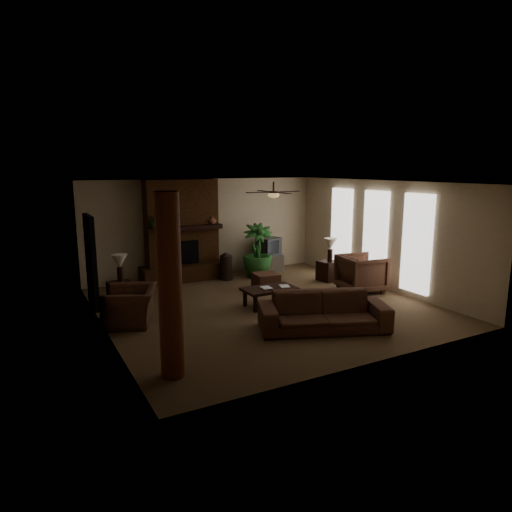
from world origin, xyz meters
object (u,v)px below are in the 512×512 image
floor_plant (258,262)px  ottoman (266,281)px  tv_stand (268,263)px  side_table_right (328,271)px  coffee_table (269,290)px  lamp_right (330,245)px  armchair_left (130,300)px  sofa (324,306)px  armchair_right (362,271)px  log_column (170,287)px  side_table_left (121,294)px  lamp_left (120,263)px  floor_vase (226,265)px

floor_plant → ottoman: bearing=-108.6°
tv_stand → side_table_right: 2.02m
coffee_table → floor_plant: floor_plant is taller
tv_stand → lamp_right: 2.20m
coffee_table → armchair_left: bearing=173.9°
sofa → armchair_right: bearing=57.4°
log_column → armchair_right: log_column is taller
armchair_right → tv_stand: (-0.93, 3.13, -0.27)m
side_table_left → sofa: bearing=-47.8°
tv_stand → coffee_table: bearing=-107.3°
ottoman → lamp_right: bearing=-3.9°
lamp_left → side_table_left: bearing=109.9°
floor_plant → lamp_left: bearing=-166.7°
ottoman → tv_stand: tv_stand is taller
log_column → lamp_left: size_ratio=4.31×
log_column → floor_vase: log_column is taller
tv_stand → side_table_left: size_ratio=1.55×
coffee_table → floor_vase: 2.70m
side_table_left → tv_stand: bearing=16.9°
lamp_left → side_table_right: (5.60, -0.34, -0.73)m
coffee_table → ottoman: (0.68, 1.36, -0.17)m
armchair_right → coffee_table: armchair_right is taller
side_table_right → lamp_left: bearing=176.5°
side_table_left → lamp_left: bearing=-70.1°
armchair_right → tv_stand: armchair_right is taller
ottoman → side_table_right: side_table_right is taller
side_table_left → lamp_left: size_ratio=0.85×
sofa → side_table_right: bearing=73.5°
armchair_left → floor_vase: 3.99m
floor_vase → sofa: bearing=-89.8°
coffee_table → side_table_left: size_ratio=2.18×
log_column → floor_plant: bearing=49.9°
armchair_right → floor_plant: 3.06m
coffee_table → side_table_left: side_table_left is taller
ottoman → side_table_right: size_ratio=1.09×
armchair_right → lamp_right: lamp_right is taller
armchair_right → armchair_left: bearing=94.1°
sofa → tv_stand: bearing=94.3°
armchair_left → tv_stand: 5.55m
sofa → tv_stand: sofa is taller
armchair_left → coffee_table: armchair_left is taller
side_table_left → side_table_right: same height
armchair_left → ottoman: 3.89m
log_column → coffee_table: (3.06, 2.36, -1.03)m
coffee_table → ottoman: 1.53m
log_column → armchair_left: log_column is taller
sofa → tv_stand: 5.16m
armchair_left → lamp_left: size_ratio=1.74×
sofa → lamp_right: bearing=73.0°
side_table_right → log_column: bearing=-147.5°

